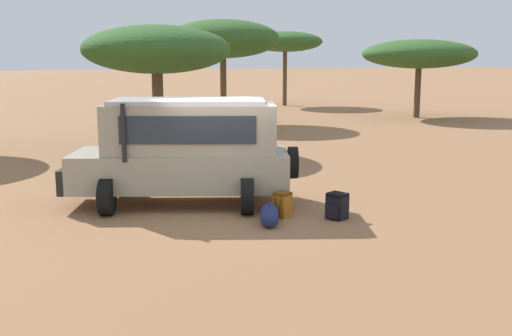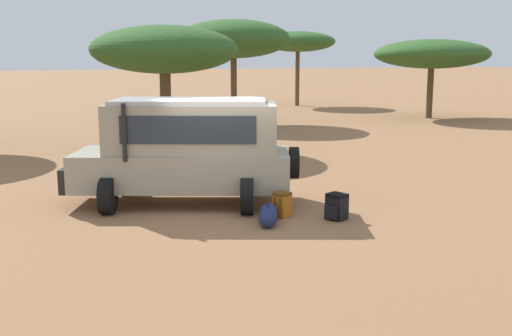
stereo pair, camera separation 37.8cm
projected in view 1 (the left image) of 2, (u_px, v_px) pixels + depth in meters
name	position (u px, v px, depth m)	size (l,w,h in m)	color
ground_plane	(221.00, 210.00, 13.43)	(320.00, 320.00, 0.00)	#936642
safari_vehicle	(185.00, 149.00, 13.76)	(5.38, 3.84, 2.44)	gray
backpack_beside_front_wheel	(337.00, 206.00, 12.65)	(0.50, 0.49, 0.56)	black
backpack_cluster_center	(283.00, 205.00, 12.83)	(0.46, 0.41, 0.54)	#B26619
duffel_bag_low_black_case	(270.00, 215.00, 12.28)	(0.62, 0.89, 0.47)	navy
acacia_tree_centre_back	(156.00, 50.00, 21.40)	(5.28, 5.52, 4.52)	brown
acacia_tree_right_mid	(223.00, 39.00, 30.04)	(5.72, 5.73, 5.26)	brown
acacia_tree_far_right	(285.00, 42.00, 41.92)	(5.31, 5.04, 5.18)	brown
acacia_tree_distant_right	(419.00, 54.00, 33.52)	(6.59, 5.90, 4.37)	brown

